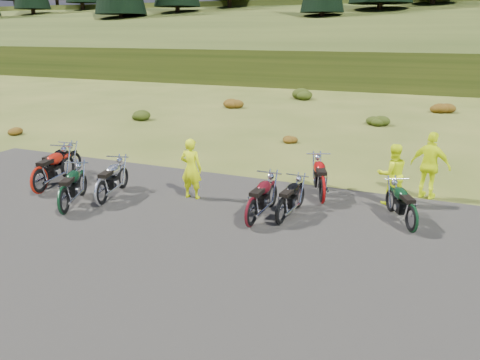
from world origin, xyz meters
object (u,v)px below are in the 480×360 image
at_px(motorcycle_3, 102,206).
at_px(person_middle, 191,170).
at_px(motorcycle_7, 410,233).
at_px(motorcycle_0, 46,186).

height_order(motorcycle_3, person_middle, person_middle).
height_order(motorcycle_7, person_middle, person_middle).
distance_m(motorcycle_3, person_middle, 2.53).
xyz_separation_m(motorcycle_3, person_middle, (1.91, 1.44, 0.83)).
xyz_separation_m(motorcycle_7, person_middle, (-5.71, 0.11, 0.83)).
bearing_deg(motorcycle_0, person_middle, -84.88).
distance_m(motorcycle_0, person_middle, 4.70).
height_order(motorcycle_0, person_middle, person_middle).
distance_m(motorcycle_0, motorcycle_7, 10.30).
height_order(motorcycle_0, motorcycle_3, motorcycle_0).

